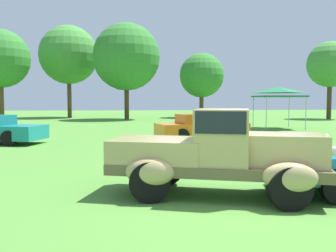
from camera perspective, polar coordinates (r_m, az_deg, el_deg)
name	(u,v)px	position (r m, az deg, el deg)	size (l,w,h in m)	color
ground_plane	(228,200)	(7.20, 9.27, -11.12)	(120.00, 120.00, 0.00)	#4C8433
feature_pickup_truck	(218,152)	(7.29, 7.77, -4.00)	(4.36, 2.69, 1.70)	brown
show_car_orange	(201,128)	(17.17, 5.15, -0.24)	(4.42, 2.57, 1.22)	orange
canopy_tent_left_field	(279,91)	(25.14, 16.69, 5.12)	(2.81, 2.81, 2.71)	#B7B7BC
treeline_far_left	(0,59)	(37.99, -24.44, 9.42)	(5.41, 5.41, 8.39)	brown
treeline_mid_left	(69,55)	(40.98, -15.05, 10.51)	(6.14, 6.14, 9.67)	brown
treeline_center	(126,57)	(35.90, -6.43, 10.52)	(6.38, 6.38, 9.14)	#47331E
treeline_mid_right	(202,75)	(39.63, 5.20, 7.76)	(4.69, 4.69, 6.81)	brown
treeline_far_right	(330,65)	(39.91, 23.71, 8.66)	(4.47, 4.47, 7.58)	#47331E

